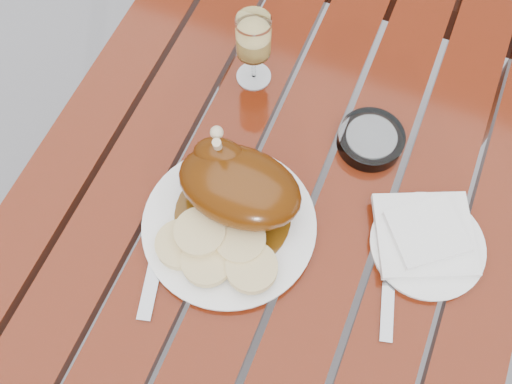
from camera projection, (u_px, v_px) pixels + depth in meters
ground at (267, 309)px, 1.59m from camera, size 60.00×60.00×0.00m
table at (270, 268)px, 1.25m from camera, size 0.80×1.20×0.75m
dinner_plate at (229, 226)px, 0.88m from camera, size 0.35×0.35×0.02m
roast_duck at (237, 184)px, 0.84m from camera, size 0.19×0.18×0.14m
bread_dumplings at (216, 249)px, 0.84m from camera, size 0.19×0.12×0.03m
wine_glass at (254, 51)px, 0.95m from camera, size 0.08×0.08×0.14m
side_plate at (427, 246)px, 0.87m from camera, size 0.18×0.18×0.01m
napkin at (425, 235)px, 0.86m from camera, size 0.19×0.18×0.01m
ashtray at (371, 140)px, 0.94m from camera, size 0.12×0.12×0.03m
fork at (156, 264)px, 0.86m from camera, size 0.06×0.17×0.01m
knife at (389, 277)px, 0.85m from camera, size 0.06×0.19×0.01m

